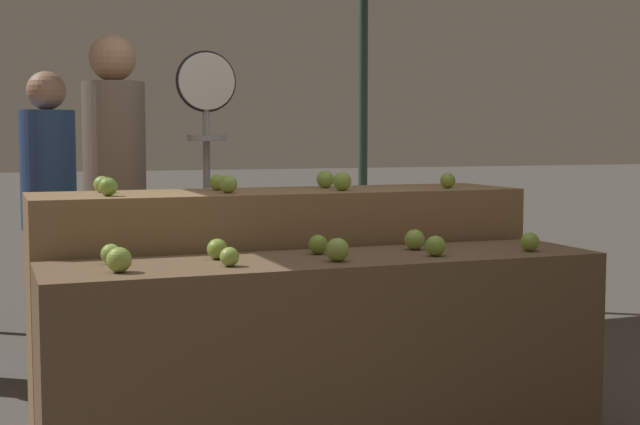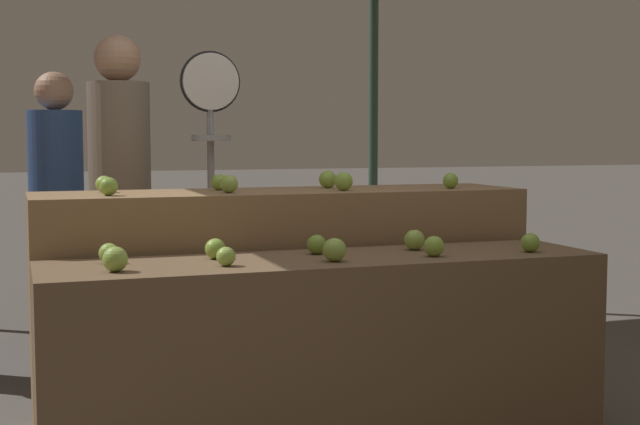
# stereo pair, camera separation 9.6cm
# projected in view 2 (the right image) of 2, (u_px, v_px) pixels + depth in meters

# --- Properties ---
(display_counter_front) EXTENTS (2.20, 0.55, 0.80)m
(display_counter_front) POSITION_uv_depth(u_px,v_px,m) (327.00, 358.00, 3.50)
(display_counter_front) COLOR brown
(display_counter_front) RESTS_ON ground_plane
(display_counter_back) EXTENTS (2.20, 0.55, 1.03)m
(display_counter_back) POSITION_uv_depth(u_px,v_px,m) (283.00, 303.00, 4.06)
(display_counter_back) COLOR olive
(display_counter_back) RESTS_ON ground_plane
(apple_front_0) EXTENTS (0.09, 0.09, 0.09)m
(apple_front_0) POSITION_uv_depth(u_px,v_px,m) (115.00, 259.00, 3.10)
(apple_front_0) COLOR #8EB247
(apple_front_0) RESTS_ON display_counter_front
(apple_front_1) EXTENTS (0.07, 0.07, 0.07)m
(apple_front_1) POSITION_uv_depth(u_px,v_px,m) (226.00, 256.00, 3.23)
(apple_front_1) COLOR #8EB247
(apple_front_1) RESTS_ON display_counter_front
(apple_front_2) EXTENTS (0.09, 0.09, 0.09)m
(apple_front_2) POSITION_uv_depth(u_px,v_px,m) (335.00, 250.00, 3.35)
(apple_front_2) COLOR #8EB247
(apple_front_2) RESTS_ON display_counter_front
(apple_front_3) EXTENTS (0.08, 0.08, 0.08)m
(apple_front_3) POSITION_uv_depth(u_px,v_px,m) (434.00, 246.00, 3.49)
(apple_front_3) COLOR #84AD3D
(apple_front_3) RESTS_ON display_counter_front
(apple_front_4) EXTENTS (0.08, 0.08, 0.08)m
(apple_front_4) POSITION_uv_depth(u_px,v_px,m) (530.00, 243.00, 3.63)
(apple_front_4) COLOR #7AA338
(apple_front_4) RESTS_ON display_counter_front
(apple_front_5) EXTENTS (0.08, 0.08, 0.08)m
(apple_front_5) POSITION_uv_depth(u_px,v_px,m) (109.00, 253.00, 3.30)
(apple_front_5) COLOR #8EB247
(apple_front_5) RESTS_ON display_counter_front
(apple_front_6) EXTENTS (0.08, 0.08, 0.08)m
(apple_front_6) POSITION_uv_depth(u_px,v_px,m) (215.00, 249.00, 3.42)
(apple_front_6) COLOR #84AD3D
(apple_front_6) RESTS_ON display_counter_front
(apple_front_7) EXTENTS (0.08, 0.08, 0.08)m
(apple_front_7) POSITION_uv_depth(u_px,v_px,m) (317.00, 244.00, 3.56)
(apple_front_7) COLOR #7AA338
(apple_front_7) RESTS_ON display_counter_front
(apple_front_8) EXTENTS (0.09, 0.09, 0.09)m
(apple_front_8) POSITION_uv_depth(u_px,v_px,m) (414.00, 240.00, 3.69)
(apple_front_8) COLOR #8EB247
(apple_front_8) RESTS_ON display_counter_front
(apple_back_0) EXTENTS (0.08, 0.08, 0.08)m
(apple_back_0) POSITION_uv_depth(u_px,v_px,m) (109.00, 186.00, 3.65)
(apple_back_0) COLOR #7AA338
(apple_back_0) RESTS_ON display_counter_back
(apple_back_1) EXTENTS (0.08, 0.08, 0.08)m
(apple_back_1) POSITION_uv_depth(u_px,v_px,m) (229.00, 184.00, 3.82)
(apple_back_1) COLOR #8EB247
(apple_back_1) RESTS_ON display_counter_back
(apple_back_2) EXTENTS (0.08, 0.08, 0.08)m
(apple_back_2) POSITION_uv_depth(u_px,v_px,m) (344.00, 181.00, 3.98)
(apple_back_2) COLOR #84AD3D
(apple_back_2) RESTS_ON display_counter_back
(apple_back_3) EXTENTS (0.07, 0.07, 0.07)m
(apple_back_3) POSITION_uv_depth(u_px,v_px,m) (451.00, 181.00, 4.16)
(apple_back_3) COLOR #7AA338
(apple_back_3) RESTS_ON display_counter_back
(apple_back_4) EXTENTS (0.07, 0.07, 0.07)m
(apple_back_4) POSITION_uv_depth(u_px,v_px,m) (104.00, 184.00, 3.86)
(apple_back_4) COLOR #8EB247
(apple_back_4) RESTS_ON display_counter_back
(apple_back_5) EXTENTS (0.07, 0.07, 0.07)m
(apple_back_5) POSITION_uv_depth(u_px,v_px,m) (219.00, 182.00, 4.01)
(apple_back_5) COLOR #84AD3D
(apple_back_5) RESTS_ON display_counter_back
(apple_back_6) EXTENTS (0.08, 0.08, 0.08)m
(apple_back_6) POSITION_uv_depth(u_px,v_px,m) (328.00, 179.00, 4.19)
(apple_back_6) COLOR #84AD3D
(apple_back_6) RESTS_ON display_counter_back
(produce_scale) EXTENTS (0.31, 0.20, 1.70)m
(produce_scale) POSITION_uv_depth(u_px,v_px,m) (211.00, 140.00, 4.50)
(produce_scale) COLOR #99999E
(produce_scale) RESTS_ON ground_plane
(person_vendor_at_scale) EXTENTS (0.34, 0.34, 1.78)m
(person_vendor_at_scale) POSITION_uv_depth(u_px,v_px,m) (120.00, 180.00, 4.51)
(person_vendor_at_scale) COLOR #2D2D38
(person_vendor_at_scale) RESTS_ON ground_plane
(person_customer_left) EXTENTS (0.31, 0.31, 1.63)m
(person_customer_left) POSITION_uv_depth(u_px,v_px,m) (56.00, 193.00, 5.00)
(person_customer_left) COLOR #2D2D38
(person_customer_left) RESTS_ON ground_plane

